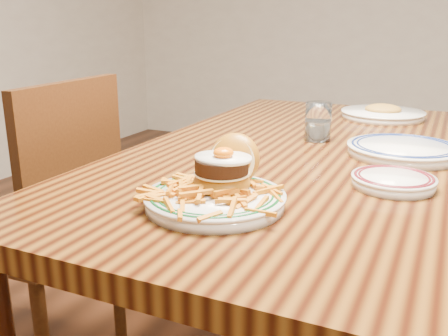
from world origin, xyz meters
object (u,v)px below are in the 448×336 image
at_px(main_plate, 218,187).
at_px(side_plate, 393,180).
at_px(table, 297,178).
at_px(chair_left, 46,221).

distance_m(main_plate, side_plate, 0.38).
bearing_deg(table, chair_left, -161.21).
bearing_deg(main_plate, chair_left, 159.16).
xyz_separation_m(chair_left, main_plate, (0.70, -0.25, 0.29)).
height_order(table, side_plate, side_plate).
relative_size(table, chair_left, 1.72).
bearing_deg(side_plate, chair_left, -165.35).
relative_size(table, main_plate, 5.78).
bearing_deg(main_plate, table, 86.92).
distance_m(chair_left, main_plate, 0.80).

